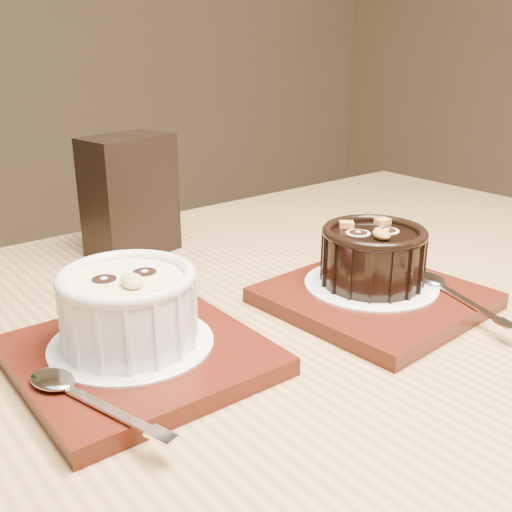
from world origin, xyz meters
The scene contains 10 objects.
table centered at (-0.05, 0.27, 0.66)m, with size 1.27×0.91×0.75m.
tray_left centered at (-0.17, 0.30, 0.76)m, with size 0.18×0.18×0.01m, color #4C170C.
doily_left centered at (-0.17, 0.31, 0.77)m, with size 0.13×0.13×0.00m, color white.
ramekin_white centered at (-0.17, 0.31, 0.80)m, with size 0.11×0.11×0.06m.
spoon_left centered at (-0.23, 0.25, 0.77)m, with size 0.03×0.13×0.01m, color silver, non-canonical shape.
tray_right centered at (0.06, 0.28, 0.76)m, with size 0.18×0.18×0.01m, color #4C170C.
doily_right centered at (0.07, 0.29, 0.77)m, with size 0.13×0.13×0.00m, color white.
ramekin_dark centered at (0.07, 0.29, 0.80)m, with size 0.10×0.10×0.06m.
spoon_right centered at (0.12, 0.23, 0.77)m, with size 0.03×0.13×0.01m, color silver, non-canonical shape.
condiment_stand centered at (-0.07, 0.55, 0.82)m, with size 0.10×0.06×0.14m, color black.
Camera 1 is at (-0.32, -0.10, 0.99)m, focal length 42.00 mm.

